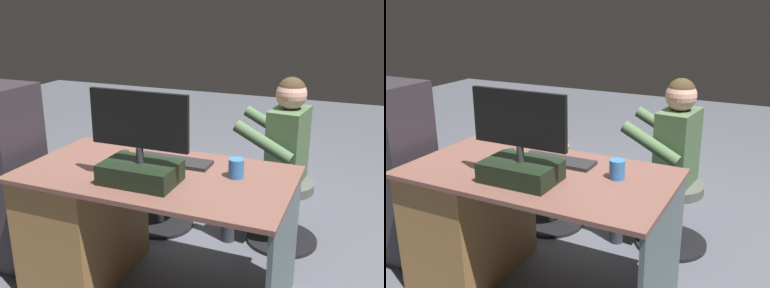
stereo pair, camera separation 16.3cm
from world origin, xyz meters
The scene contains 12 objects.
ground_plane centered at (0.00, 0.00, 0.00)m, with size 10.00×10.00×0.00m, color #4F525B.
desk centered at (0.37, 0.44, 0.38)m, with size 1.41×0.76×0.72m.
monitor centered at (0.01, 0.58, 0.85)m, with size 0.51×0.25×0.45m.
keyboard centered at (-0.03, 0.28, 0.73)m, with size 0.42×0.14×0.02m, color #262425.
computer_mouse centered at (0.28, 0.29, 0.74)m, with size 0.06×0.10×0.04m, color #292D23.
cup centered at (-0.40, 0.35, 0.77)m, with size 0.08×0.08×0.10m, color #3372BF.
tv_remote centered at (0.25, 0.41, 0.73)m, with size 0.04×0.15×0.02m, color black.
office_chair_teddy centered at (0.33, -0.27, 0.26)m, with size 0.48×0.48×0.44m.
teddy_bear centered at (0.33, -0.28, 0.58)m, with size 0.22×0.22×0.31m.
visitor_chair centered at (-0.53, -0.36, 0.25)m, with size 0.47×0.47×0.44m.
person centered at (-0.45, -0.35, 0.66)m, with size 0.53×0.51×1.12m.
equipment_rack centered at (1.03, 0.48, 0.56)m, with size 0.44×0.36×1.11m, color #2E2930.
Camera 2 is at (-1.13, 2.26, 1.56)m, focal length 41.28 mm.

